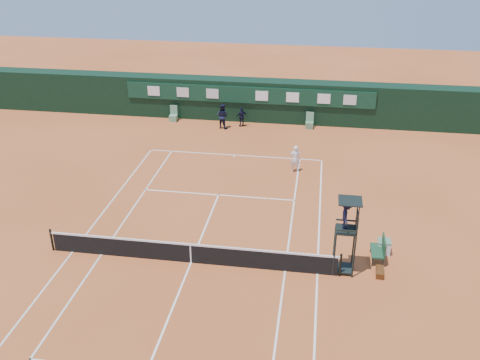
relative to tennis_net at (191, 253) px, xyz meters
name	(u,v)px	position (x,y,z in m)	size (l,w,h in m)	color
ground	(191,263)	(0.00, 0.00, -0.51)	(90.00, 90.00, 0.00)	#C45F2E
court_lines	(191,262)	(0.00, 0.00, -0.50)	(11.05, 23.85, 0.01)	silver
tennis_net	(191,253)	(0.00, 0.00, 0.00)	(12.90, 0.10, 1.10)	black
back_wall	(250,100)	(0.00, 18.74, 1.00)	(40.00, 1.65, 3.00)	black
linesman_chair_left	(173,117)	(-5.50, 17.48, -0.19)	(0.55, 0.50, 1.15)	#60946A
linesman_chair_right	(309,124)	(4.50, 17.48, -0.19)	(0.55, 0.50, 1.15)	#54805A
umpire_chair	(347,221)	(6.51, 0.40, 1.95)	(0.96, 0.95, 3.42)	black
player_bench	(380,248)	(8.13, 1.46, 0.09)	(0.55, 1.20, 1.10)	#1A4229
tennis_bag	(380,272)	(8.08, 0.34, -0.37)	(0.31, 0.72, 0.27)	black
cooler	(384,247)	(8.37, 2.06, -0.18)	(0.57, 0.57, 0.65)	white
tennis_ball	(267,199)	(2.69, 6.33, -0.47)	(0.07, 0.07, 0.07)	gold
player	(295,159)	(3.91, 10.07, 0.31)	(0.60, 0.39, 1.63)	white
ball_kid_left	(222,116)	(-1.65, 16.57, 0.39)	(0.87, 0.68, 1.79)	black
ball_kid_right	(242,117)	(-0.33, 17.13, 0.20)	(0.84, 0.35, 1.43)	black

